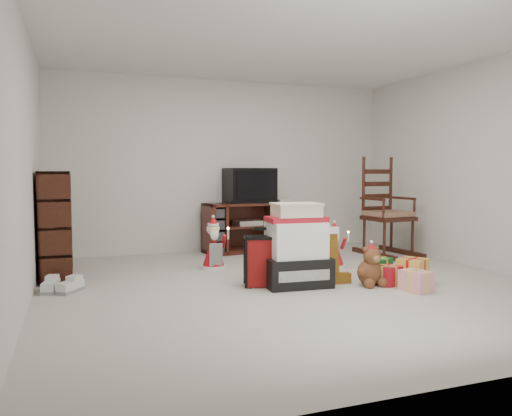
{
  "coord_description": "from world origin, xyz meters",
  "views": [
    {
      "loc": [
        -2.1,
        -4.6,
        1.16
      ],
      "look_at": [
        -0.21,
        0.6,
        0.76
      ],
      "focal_mm": 35.0,
      "sensor_mm": 36.0,
      "label": 1
    }
  ],
  "objects_px": {
    "gift_cluster": "(393,273)",
    "crt_television": "(250,185)",
    "tv_stand": "(247,227)",
    "teddy_bear": "(370,268)",
    "bookshelf": "(56,226)",
    "gift_pile": "(296,250)",
    "santa_figurine": "(334,250)",
    "rocking_chair": "(385,220)",
    "sneaker_pair": "(60,287)",
    "red_suitcase": "(265,261)",
    "mrs_claus_figurine": "(213,249)"
  },
  "relations": [
    {
      "from": "gift_cluster",
      "to": "crt_television",
      "type": "height_order",
      "value": "crt_television"
    },
    {
      "from": "tv_stand",
      "to": "teddy_bear",
      "type": "distance_m",
      "value": 2.55
    },
    {
      "from": "bookshelf",
      "to": "gift_pile",
      "type": "bearing_deg",
      "value": -29.51
    },
    {
      "from": "teddy_bear",
      "to": "santa_figurine",
      "type": "xyz_separation_m",
      "value": [
        0.12,
        0.98,
        0.04
      ]
    },
    {
      "from": "gift_pile",
      "to": "gift_cluster",
      "type": "xyz_separation_m",
      "value": [
        0.97,
        -0.29,
        -0.24
      ]
    },
    {
      "from": "santa_figurine",
      "to": "crt_television",
      "type": "bearing_deg",
      "value": 110.02
    },
    {
      "from": "crt_television",
      "to": "rocking_chair",
      "type": "bearing_deg",
      "value": -30.45
    },
    {
      "from": "gift_pile",
      "to": "bookshelf",
      "type": "bearing_deg",
      "value": 154.49
    },
    {
      "from": "santa_figurine",
      "to": "teddy_bear",
      "type": "bearing_deg",
      "value": -96.92
    },
    {
      "from": "gift_pile",
      "to": "crt_television",
      "type": "xyz_separation_m",
      "value": [
        0.28,
        2.26,
        0.6
      ]
    },
    {
      "from": "tv_stand",
      "to": "teddy_bear",
      "type": "xyz_separation_m",
      "value": [
        0.49,
        -2.49,
        -0.18
      ]
    },
    {
      "from": "rocking_chair",
      "to": "gift_cluster",
      "type": "xyz_separation_m",
      "value": [
        -1.03,
        -1.65,
        -0.37
      ]
    },
    {
      "from": "gift_cluster",
      "to": "rocking_chair",
      "type": "bearing_deg",
      "value": 57.94
    },
    {
      "from": "teddy_bear",
      "to": "gift_cluster",
      "type": "xyz_separation_m",
      "value": [
        0.24,
        -0.04,
        -0.05
      ]
    },
    {
      "from": "gift_cluster",
      "to": "crt_television",
      "type": "distance_m",
      "value": 2.78
    },
    {
      "from": "gift_pile",
      "to": "santa_figurine",
      "type": "relative_size",
      "value": 1.47
    },
    {
      "from": "gift_pile",
      "to": "teddy_bear",
      "type": "height_order",
      "value": "gift_pile"
    },
    {
      "from": "sneaker_pair",
      "to": "gift_cluster",
      "type": "relative_size",
      "value": 0.53
    },
    {
      "from": "tv_stand",
      "to": "bookshelf",
      "type": "height_order",
      "value": "bookshelf"
    },
    {
      "from": "santa_figurine",
      "to": "sneaker_pair",
      "type": "height_order",
      "value": "santa_figurine"
    },
    {
      "from": "red_suitcase",
      "to": "gift_cluster",
      "type": "bearing_deg",
      "value": -1.55
    },
    {
      "from": "bookshelf",
      "to": "santa_figurine",
      "type": "distance_m",
      "value": 3.23
    },
    {
      "from": "teddy_bear",
      "to": "bookshelf",
      "type": "bearing_deg",
      "value": 152.82
    },
    {
      "from": "red_suitcase",
      "to": "teddy_bear",
      "type": "bearing_deg",
      "value": -2.94
    },
    {
      "from": "red_suitcase",
      "to": "gift_pile",
      "type": "bearing_deg",
      "value": -0.22
    },
    {
      "from": "tv_stand",
      "to": "santa_figurine",
      "type": "height_order",
      "value": "tv_stand"
    },
    {
      "from": "mrs_claus_figurine",
      "to": "bookshelf",
      "type": "bearing_deg",
      "value": 175.15
    },
    {
      "from": "gift_pile",
      "to": "gift_cluster",
      "type": "bearing_deg",
      "value": -12.98
    },
    {
      "from": "bookshelf",
      "to": "rocking_chair",
      "type": "xyz_separation_m",
      "value": [
        4.31,
        0.05,
        -0.08
      ]
    },
    {
      "from": "rocking_chair",
      "to": "santa_figurine",
      "type": "xyz_separation_m",
      "value": [
        -1.16,
        -0.63,
        -0.27
      ]
    },
    {
      "from": "santa_figurine",
      "to": "crt_television",
      "type": "relative_size",
      "value": 0.8
    },
    {
      "from": "santa_figurine",
      "to": "crt_television",
      "type": "height_order",
      "value": "crt_television"
    },
    {
      "from": "mrs_claus_figurine",
      "to": "sneaker_pair",
      "type": "xyz_separation_m",
      "value": [
        -1.71,
        -0.63,
        -0.19
      ]
    },
    {
      "from": "santa_figurine",
      "to": "gift_cluster",
      "type": "height_order",
      "value": "santa_figurine"
    },
    {
      "from": "rocking_chair",
      "to": "sneaker_pair",
      "type": "relative_size",
      "value": 3.36
    },
    {
      "from": "tv_stand",
      "to": "gift_pile",
      "type": "bearing_deg",
      "value": -103.01
    },
    {
      "from": "santa_figurine",
      "to": "sneaker_pair",
      "type": "relative_size",
      "value": 1.32
    },
    {
      "from": "santa_figurine",
      "to": "gift_cluster",
      "type": "bearing_deg",
      "value": -83.15
    },
    {
      "from": "tv_stand",
      "to": "red_suitcase",
      "type": "relative_size",
      "value": 2.16
    },
    {
      "from": "gift_pile",
      "to": "santa_figurine",
      "type": "distance_m",
      "value": 1.12
    },
    {
      "from": "santa_figurine",
      "to": "gift_cluster",
      "type": "distance_m",
      "value": 1.03
    },
    {
      "from": "rocking_chair",
      "to": "red_suitcase",
      "type": "height_order",
      "value": "rocking_chair"
    },
    {
      "from": "gift_cluster",
      "to": "crt_television",
      "type": "xyz_separation_m",
      "value": [
        -0.68,
        2.55,
        0.85
      ]
    },
    {
      "from": "crt_television",
      "to": "santa_figurine",
      "type": "bearing_deg",
      "value": -72.68
    },
    {
      "from": "bookshelf",
      "to": "crt_television",
      "type": "bearing_deg",
      "value": 20.07
    },
    {
      "from": "tv_stand",
      "to": "gift_pile",
      "type": "distance_m",
      "value": 2.26
    },
    {
      "from": "gift_cluster",
      "to": "red_suitcase",
      "type": "bearing_deg",
      "value": 163.45
    },
    {
      "from": "teddy_bear",
      "to": "red_suitcase",
      "type": "bearing_deg",
      "value": 162.06
    },
    {
      "from": "red_suitcase",
      "to": "santa_figurine",
      "type": "relative_size",
      "value": 1.07
    },
    {
      "from": "sneaker_pair",
      "to": "santa_figurine",
      "type": "bearing_deg",
      "value": 25.12
    }
  ]
}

